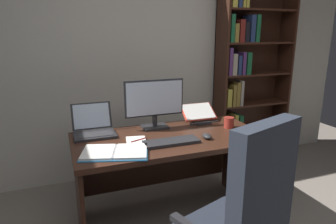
{
  "coord_description": "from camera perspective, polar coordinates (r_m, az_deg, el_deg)",
  "views": [
    {
      "loc": [
        -0.92,
        -1.02,
        1.54
      ],
      "look_at": [
        -0.14,
        1.06,
        0.95
      ],
      "focal_mm": 32.02,
      "sensor_mm": 36.0,
      "label": 1
    }
  ],
  "objects": [
    {
      "name": "wall_back",
      "position": [
        3.3,
        -4.26,
        9.72
      ],
      "size": [
        5.13,
        0.12,
        2.5
      ],
      "primitive_type": "cube",
      "color": "beige",
      "rests_on": "ground"
    },
    {
      "name": "desk",
      "position": [
        2.56,
        -0.23,
        -8.4
      ],
      "size": [
        1.54,
        0.76,
        0.74
      ],
      "color": "#381E14",
      "rests_on": "ground"
    },
    {
      "name": "bookshelf",
      "position": [
        3.62,
        14.53,
        7.16
      ],
      "size": [
        0.91,
        0.27,
        2.15
      ],
      "color": "#381E14",
      "rests_on": "ground"
    },
    {
      "name": "monitor",
      "position": [
        2.58,
        -2.61,
        1.62
      ],
      "size": [
        0.52,
        0.16,
        0.43
      ],
      "color": "#232326",
      "rests_on": "desk"
    },
    {
      "name": "laptop",
      "position": [
        2.52,
        -13.95,
        -3.04
      ],
      "size": [
        0.33,
        0.32,
        0.24
      ],
      "color": "#232326",
      "rests_on": "desk"
    },
    {
      "name": "keyboard",
      "position": [
        2.27,
        0.65,
        -5.71
      ],
      "size": [
        0.42,
        0.15,
        0.02
      ],
      "primitive_type": "cube",
      "color": "#232326",
      "rests_on": "desk"
    },
    {
      "name": "computer_mouse",
      "position": [
        2.38,
        7.43,
        -4.59
      ],
      "size": [
        0.06,
        0.1,
        0.04
      ],
      "primitive_type": "ellipsoid",
      "color": "#232326",
      "rests_on": "desk"
    },
    {
      "name": "reading_stand_with_book",
      "position": [
        2.82,
        5.9,
        -0.3
      ],
      "size": [
        0.32,
        0.24,
        0.15
      ],
      "color": "#232326",
      "rests_on": "desk"
    },
    {
      "name": "open_binder",
      "position": [
        2.11,
        -10.09,
        -7.53
      ],
      "size": [
        0.51,
        0.4,
        0.02
      ],
      "rotation": [
        0.0,
        0.0,
        -0.3
      ],
      "color": "#2D84C6",
      "rests_on": "desk"
    },
    {
      "name": "notepad",
      "position": [
        2.31,
        -6.07,
        -5.54
      ],
      "size": [
        0.19,
        0.23,
        0.01
      ],
      "primitive_type": "cube",
      "rotation": [
        0.0,
        0.0,
        -0.19
      ],
      "color": "white",
      "rests_on": "desk"
    },
    {
      "name": "pen",
      "position": [
        2.31,
        -5.6,
        -5.28
      ],
      "size": [
        0.13,
        0.06,
        0.01
      ],
      "primitive_type": "cylinder",
      "rotation": [
        0.0,
        1.57,
        0.38
      ],
      "color": "maroon",
      "rests_on": "notepad"
    },
    {
      "name": "coffee_mug",
      "position": [
        2.68,
        11.53,
        -1.97
      ],
      "size": [
        0.09,
        0.09,
        0.09
      ],
      "primitive_type": "cylinder",
      "color": "maroon",
      "rests_on": "desk"
    }
  ]
}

